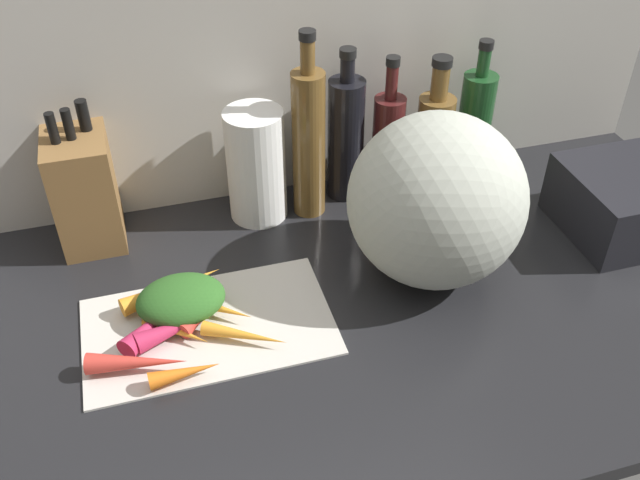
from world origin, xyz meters
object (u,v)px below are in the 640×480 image
bottle_2 (388,143)px  winter_squash (436,201)px  carrot_3 (176,329)px  carrot_6 (137,362)px  dish_rack (636,199)px  carrot_0 (204,311)px  carrot_5 (172,288)px  paper_towel_roll (256,165)px  carrot_1 (245,335)px  carrot_7 (148,328)px  bottle_3 (433,140)px  carrot_4 (185,373)px  bottle_0 (309,142)px  cutting_board (209,326)px  carrot_2 (212,307)px  bottle_4 (474,126)px  knife_block (85,187)px  bottle_1 (346,137)px  carrot_8 (175,330)px

bottle_2 → winter_squash: bearing=-92.6°
carrot_3 → bottle_2: size_ratio=0.40×
carrot_6 → dish_rack: bearing=6.8°
carrot_0 → carrot_5: size_ratio=0.61×
paper_towel_roll → carrot_3: bearing=-124.1°
carrot_0 → winter_squash: size_ratio=0.36×
carrot_1 → dish_rack: bearing=7.2°
carrot_7 → bottle_3: size_ratio=0.38×
carrot_4 → dish_rack: 87.97cm
carrot_3 → winter_squash: winter_squash is taller
carrot_4 → bottle_0: bearing=51.6°
carrot_1 → paper_towel_roll: bearing=73.9°
carrot_3 → bottle_0: (29.52, 27.61, 13.37)cm
dish_rack → carrot_1: bearing=-172.8°
cutting_board → carrot_7: 9.53cm
carrot_1 → paper_towel_roll: 36.00cm
carrot_2 → bottle_2: (39.93, 26.51, 8.97)cm
bottle_4 → carrot_5: bearing=-162.4°
carrot_0 → carrot_5: bearing=122.0°
carrot_0 → bottle_0: (24.75, 25.08, 13.16)cm
carrot_0 → carrot_4: size_ratio=1.01×
carrot_5 → carrot_2: bearing=-47.0°
bottle_4 → bottle_3: bearing=-169.0°
cutting_board → carrot_6: (-11.60, -6.67, 2.06)cm
carrot_0 → knife_block: (-16.07, 28.28, 8.69)cm
bottle_3 → bottle_4: size_ratio=0.96×
paper_towel_roll → bottle_3: 35.22cm
carrot_3 → bottle_4: bottle_4 is taller
carrot_3 → bottle_0: bottle_0 is taller
cutting_board → carrot_5: bearing=118.6°
knife_block → bottle_3: bottle_3 is taller
carrot_6 → carrot_5: bearing=65.2°
knife_block → bottle_0: 41.19cm
carrot_3 → bottle_3: size_ratio=0.41×
carrot_6 → bottle_4: (70.90, 35.38, 9.62)cm
bottle_1 → cutting_board: bearing=-137.3°
carrot_2 → carrot_6: size_ratio=0.97×
bottle_1 → dish_rack: (48.81, -25.82, -6.84)cm
carrot_8 → knife_block: knife_block is taller
carrot_4 → bottle_0: 49.17cm
carrot_2 → carrot_3: bearing=-152.3°
cutting_board → dish_rack: (81.59, 4.43, 5.71)cm
carrot_4 → paper_towel_roll: bearing=63.1°
carrot_6 → winter_squash: (51.42, 10.18, 12.34)cm
carrot_3 → paper_towel_roll: bearing=55.9°
cutting_board → carrot_6: size_ratio=2.66×
knife_block → dish_rack: (98.02, -25.52, -4.78)cm
carrot_1 → carrot_7: carrot_7 is taller
carrot_1 → knife_block: 42.13cm
paper_towel_roll → bottle_3: size_ratio=0.77×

